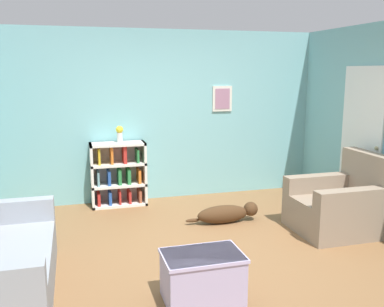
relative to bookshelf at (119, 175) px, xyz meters
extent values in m
plane|color=brown|center=(0.68, -2.02, -0.46)|extent=(14.00, 14.00, 0.00)
cube|color=#7AB7BC|center=(0.68, 0.23, 0.84)|extent=(5.60, 0.10, 2.60)
cube|color=silver|center=(1.68, 0.16, 1.09)|extent=(0.32, 0.02, 0.40)
cube|color=#A37089|center=(1.68, 0.15, 1.09)|extent=(0.24, 0.01, 0.32)
cube|color=white|center=(3.17, -1.32, 0.56)|extent=(0.02, 0.84, 2.05)
sphere|color=tan|center=(3.15, -1.67, 0.54)|extent=(0.05, 0.05, 0.05)
cube|color=#9399A3|center=(-1.30, -2.42, -0.26)|extent=(0.87, 1.80, 0.41)
cube|color=#9399A3|center=(-1.30, -1.60, 0.07)|extent=(0.87, 0.16, 0.24)
cube|color=silver|center=(-0.39, -0.02, 0.01)|extent=(0.04, 0.35, 0.95)
cube|color=silver|center=(0.38, -0.02, 0.01)|extent=(0.04, 0.35, 0.95)
cube|color=silver|center=(0.00, 0.15, 0.01)|extent=(0.81, 0.02, 0.95)
cube|color=silver|center=(0.00, -0.02, -0.44)|extent=(0.81, 0.35, 0.04)
cube|color=silver|center=(0.00, -0.02, -0.15)|extent=(0.81, 0.35, 0.04)
cube|color=silver|center=(0.00, -0.02, 0.17)|extent=(0.81, 0.35, 0.04)
cube|color=silver|center=(0.00, -0.02, 0.47)|extent=(0.81, 0.35, 0.04)
cube|color=#B22823|center=(-0.31, -0.03, -0.35)|extent=(0.04, 0.26, 0.19)
cube|color=#60939E|center=(-0.30, -0.03, -0.02)|extent=(0.03, 0.26, 0.21)
cube|color=gold|center=(-0.28, -0.03, 0.30)|extent=(0.03, 0.26, 0.23)
cube|color=#234C9E|center=(-0.14, -0.03, -0.34)|extent=(0.04, 0.26, 0.21)
cube|color=#234C9E|center=(-0.15, -0.03, -0.02)|extent=(0.04, 0.26, 0.21)
cube|color=orange|center=(-0.10, -0.03, 0.31)|extent=(0.03, 0.26, 0.25)
cube|color=#B22823|center=(0.00, -0.03, -0.33)|extent=(0.03, 0.26, 0.22)
cube|color=#287A3D|center=(0.01, -0.03, -0.01)|extent=(0.05, 0.26, 0.24)
cube|color=#B22823|center=(0.09, -0.03, 0.31)|extent=(0.05, 0.26, 0.25)
cube|color=#B22823|center=(0.15, -0.03, -0.35)|extent=(0.03, 0.26, 0.20)
cube|color=#287A3D|center=(0.14, -0.03, -0.01)|extent=(0.05, 0.26, 0.23)
cube|color=#287A3D|center=(0.28, -0.03, 0.28)|extent=(0.03, 0.26, 0.19)
cube|color=brown|center=(0.30, -0.03, -0.34)|extent=(0.04, 0.26, 0.20)
cube|color=orange|center=(0.30, -0.03, -0.03)|extent=(0.04, 0.26, 0.20)
cube|color=gray|center=(2.51, -1.83, -0.25)|extent=(1.05, 0.90, 0.42)
cube|color=gray|center=(2.94, -1.83, 0.24)|extent=(0.18, 0.90, 0.56)
cube|color=gray|center=(2.51, -2.19, 0.07)|extent=(1.05, 0.18, 0.22)
cube|color=gray|center=(2.51, -1.47, 0.07)|extent=(1.05, 0.18, 0.22)
cube|color=#ADA3CC|center=(0.41, -2.96, -0.25)|extent=(0.67, 0.44, 0.43)
cube|color=#BBB0DC|center=(0.41, -2.96, -0.05)|extent=(0.70, 0.46, 0.03)
ellipsoid|color=#472D19|center=(1.23, -1.19, -0.34)|extent=(0.70, 0.22, 0.24)
sphere|color=#472D19|center=(1.63, -1.19, -0.30)|extent=(0.19, 0.19, 0.19)
ellipsoid|color=#472D19|center=(0.83, -1.15, -0.40)|extent=(0.20, 0.05, 0.05)
cylinder|color=silver|center=(0.03, -0.02, 0.56)|extent=(0.08, 0.08, 0.15)
sphere|color=yellow|center=(0.03, -0.02, 0.68)|extent=(0.11, 0.11, 0.11)
camera|label=1|loc=(-0.62, -6.26, 1.52)|focal=40.00mm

